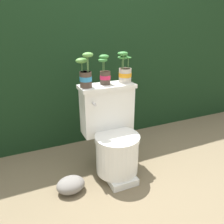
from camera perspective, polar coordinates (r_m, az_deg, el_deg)
ground_plane at (r=1.98m, az=3.10°, el=-15.21°), size 12.00×12.00×0.00m
hedge_backdrop at (r=2.61m, az=-7.30°, el=12.65°), size 4.15×0.79×1.57m
toilet at (r=1.82m, az=0.21°, el=-6.11°), size 0.46×0.49×0.75m
potted_plant_left at (r=1.69m, az=-6.96°, el=9.82°), size 0.13×0.10×0.26m
potted_plant_midleft at (r=1.77m, az=-1.89°, el=10.13°), size 0.10×0.09×0.23m
potted_plant_middle at (r=1.83m, az=3.33°, el=10.82°), size 0.12×0.11×0.25m
garden_stone at (r=1.78m, az=-10.73°, el=-18.17°), size 0.22×0.17×0.12m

